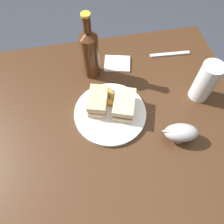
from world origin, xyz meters
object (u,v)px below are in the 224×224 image
(plate, at_px, (110,113))
(pint_glass, at_px, (205,83))
(gravy_boat, at_px, (181,133))
(napkin, at_px, (117,64))
(fork, at_px, (170,54))
(sandwich_half_right, at_px, (98,101))
(sandwich_half_left, at_px, (124,105))
(cider_bottle, at_px, (90,53))

(plate, bearing_deg, pint_glass, -176.92)
(gravy_boat, relative_size, napkin, 1.21)
(plate, xyz_separation_m, napkin, (-0.08, -0.24, -0.00))
(fork, bearing_deg, pint_glass, 102.77)
(sandwich_half_right, distance_m, fork, 0.42)
(sandwich_half_left, bearing_deg, napkin, -96.02)
(gravy_boat, height_order, napkin, gravy_boat)
(pint_glass, xyz_separation_m, cider_bottle, (0.39, -0.19, 0.04))
(pint_glass, xyz_separation_m, gravy_boat, (0.14, 0.16, -0.03))
(sandwich_half_right, bearing_deg, napkin, -119.22)
(pint_glass, distance_m, napkin, 0.36)
(sandwich_half_right, bearing_deg, plate, 137.47)
(gravy_boat, xyz_separation_m, cider_bottle, (0.25, -0.36, 0.07))
(sandwich_half_left, relative_size, gravy_boat, 1.00)
(pint_glass, xyz_separation_m, fork, (0.04, -0.23, -0.07))
(cider_bottle, xyz_separation_m, napkin, (-0.11, -0.03, -0.11))
(pint_glass, bearing_deg, fork, -81.17)
(sandwich_half_right, bearing_deg, fork, -148.85)
(gravy_boat, bearing_deg, sandwich_half_right, -35.01)
(napkin, distance_m, fork, 0.24)
(plate, height_order, gravy_boat, gravy_boat)
(plate, relative_size, sandwich_half_left, 2.01)
(plate, distance_m, sandwich_half_left, 0.06)
(plate, xyz_separation_m, cider_bottle, (0.04, -0.21, 0.10))
(sandwich_half_right, distance_m, gravy_boat, 0.31)
(sandwich_half_left, relative_size, napkin, 1.21)
(napkin, bearing_deg, pint_glass, 141.62)
(fork, bearing_deg, sandwich_half_left, 46.79)
(pint_glass, height_order, gravy_boat, pint_glass)
(pint_glass, bearing_deg, sandwich_half_left, 3.11)
(sandwich_half_right, xyz_separation_m, napkin, (-0.12, -0.21, -0.04))
(napkin, height_order, fork, napkin)
(plate, distance_m, cider_bottle, 0.24)
(plate, bearing_deg, cider_bottle, -80.32)
(plate, bearing_deg, sandwich_half_left, -177.12)
(sandwich_half_right, height_order, fork, sandwich_half_right)
(plate, xyz_separation_m, gravy_boat, (-0.21, 0.14, 0.04))
(cider_bottle, relative_size, napkin, 2.51)
(plate, bearing_deg, sandwich_half_right, -42.53)
(plate, relative_size, fork, 1.49)
(sandwich_half_right, relative_size, cider_bottle, 0.45)
(plate, height_order, fork, plate)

